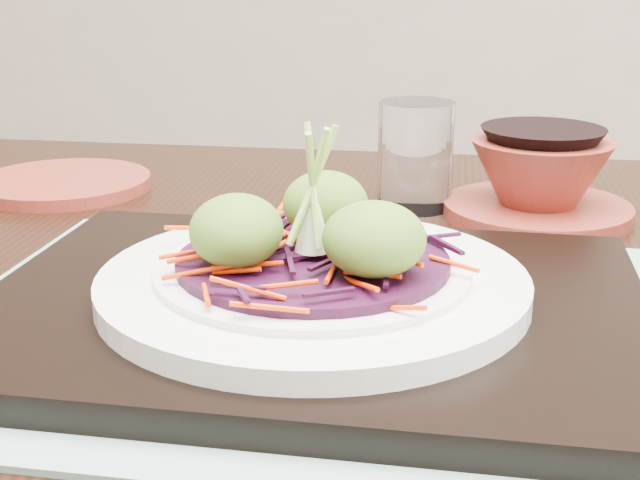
% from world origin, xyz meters
% --- Properties ---
extents(placemat, '(0.42, 0.34, 0.00)m').
position_xyz_m(placemat, '(-0.09, -0.07, 0.82)').
color(placemat, '#7FA497').
rests_on(placemat, dining_table).
extents(serving_tray, '(0.37, 0.28, 0.02)m').
position_xyz_m(serving_tray, '(-0.09, -0.07, 0.83)').
color(serving_tray, black).
rests_on(serving_tray, placemat).
extents(white_plate, '(0.24, 0.24, 0.02)m').
position_xyz_m(white_plate, '(-0.09, -0.07, 0.85)').
color(white_plate, white).
rests_on(white_plate, serving_tray).
extents(cabbage_bed, '(0.15, 0.15, 0.01)m').
position_xyz_m(cabbage_bed, '(-0.09, -0.07, 0.86)').
color(cabbage_bed, black).
rests_on(cabbage_bed, white_plate).
extents(carrot_julienne, '(0.18, 0.18, 0.01)m').
position_xyz_m(carrot_julienne, '(-0.09, -0.07, 0.87)').
color(carrot_julienne, '#ED3404').
rests_on(carrot_julienne, cabbage_bed).
extents(guacamole_scoops, '(0.13, 0.11, 0.04)m').
position_xyz_m(guacamole_scoops, '(-0.09, -0.07, 0.88)').
color(guacamole_scoops, '#517723').
rests_on(guacamole_scoops, cabbage_bed).
extents(scallion_garnish, '(0.05, 0.05, 0.08)m').
position_xyz_m(scallion_garnish, '(-0.09, -0.07, 0.90)').
color(scallion_garnish, '#9CCF53').
rests_on(scallion_garnish, cabbage_bed).
extents(terracotta_side_plate, '(0.19, 0.19, 0.01)m').
position_xyz_m(terracotta_side_plate, '(-0.36, 0.18, 0.83)').
color(terracotta_side_plate, maroon).
rests_on(terracotta_side_plate, dining_table).
extents(water_glass, '(0.07, 0.07, 0.09)m').
position_xyz_m(water_glass, '(-0.05, 0.19, 0.87)').
color(water_glass, white).
rests_on(water_glass, dining_table).
extents(terracotta_bowl_set, '(0.17, 0.17, 0.06)m').
position_xyz_m(terracotta_bowl_set, '(0.04, 0.18, 0.85)').
color(terracotta_bowl_set, maroon).
rests_on(terracotta_bowl_set, dining_table).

